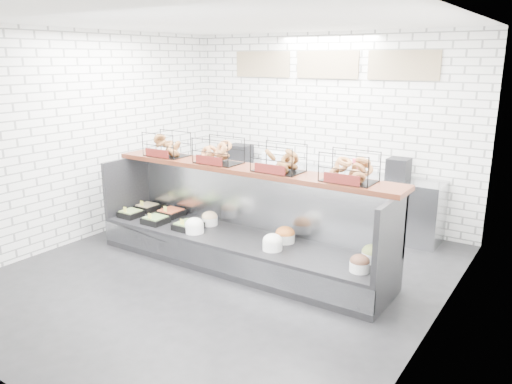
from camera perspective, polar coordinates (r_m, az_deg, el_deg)
The scene contains 5 objects.
ground at distance 6.33m, azimuth -3.65°, elevation -9.22°, with size 5.50×5.50×0.00m, color black.
room_shell at distance 6.28m, azimuth -0.60°, elevation 10.12°, with size 5.02×5.51×3.01m.
display_case at distance 6.46m, azimuth -1.91°, elevation -5.55°, with size 4.00×0.90×1.20m.
bagel_shelf at distance 6.31m, azimuth -0.99°, elevation 3.88°, with size 4.10×0.50×0.40m.
prep_counter at distance 8.12m, azimuth 6.65°, elevation -0.25°, with size 4.00×0.60×1.20m.
Camera 1 is at (3.52, -4.57, 2.59)m, focal length 35.00 mm.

